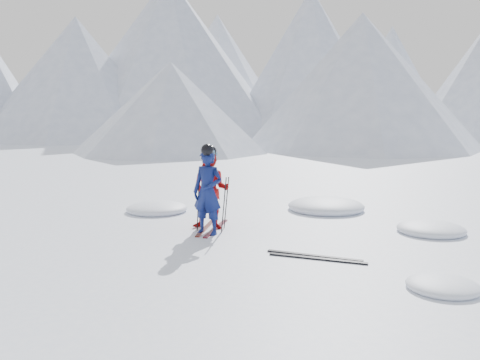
% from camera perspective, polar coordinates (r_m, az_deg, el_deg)
% --- Properties ---
extents(ground, '(160.00, 160.00, 0.00)m').
position_cam_1_polar(ground, '(9.72, 9.72, -7.43)').
color(ground, white).
rests_on(ground, ground).
extents(skier_blue, '(0.66, 0.45, 1.76)m').
position_cam_1_polar(skier_blue, '(10.41, -3.66, -1.36)').
color(skier_blue, '#0E1954').
rests_on(skier_blue, ground).
extents(skier_red, '(0.94, 0.80, 1.69)m').
position_cam_1_polar(skier_red, '(10.91, -3.30, -1.12)').
color(skier_red, '#B5100E').
rests_on(skier_red, ground).
extents(pole_blue_left, '(0.12, 0.08, 1.17)m').
position_cam_1_polar(pole_blue_left, '(10.73, -4.72, -2.69)').
color(pole_blue_left, black).
rests_on(pole_blue_left, ground).
extents(pole_blue_right, '(0.12, 0.07, 1.17)m').
position_cam_1_polar(pole_blue_right, '(10.58, -1.83, -2.82)').
color(pole_blue_right, black).
rests_on(pole_blue_right, ground).
extents(pole_red_left, '(0.11, 0.09, 1.13)m').
position_cam_1_polar(pole_red_left, '(11.31, -4.09, -2.26)').
color(pole_red_left, black).
rests_on(pole_red_left, ground).
extents(pole_red_right, '(0.11, 0.08, 1.13)m').
position_cam_1_polar(pole_red_right, '(10.96, -1.54, -2.56)').
color(pole_red_right, black).
rests_on(pole_red_right, ground).
extents(ski_worn_left, '(0.51, 1.67, 0.03)m').
position_cam_1_polar(ski_worn_left, '(11.12, -3.83, -5.32)').
color(ski_worn_left, black).
rests_on(ski_worn_left, ground).
extents(ski_worn_right, '(0.40, 1.69, 0.03)m').
position_cam_1_polar(ski_worn_right, '(11.02, -2.71, -5.43)').
color(ski_worn_right, black).
rests_on(ski_worn_right, ground).
extents(ski_loose_a, '(1.70, 0.10, 0.03)m').
position_cam_1_polar(ski_loose_a, '(9.07, 8.30, -8.41)').
color(ski_loose_a, black).
rests_on(ski_loose_a, ground).
extents(ski_loose_b, '(1.70, 0.16, 0.03)m').
position_cam_1_polar(ski_loose_b, '(8.91, 8.68, -8.72)').
color(ski_loose_b, black).
rests_on(ski_loose_b, ground).
extents(snow_lumps, '(8.12, 6.63, 0.43)m').
position_cam_1_polar(snow_lumps, '(12.27, 7.23, -4.19)').
color(snow_lumps, white).
rests_on(snow_lumps, ground).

